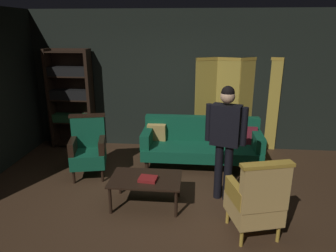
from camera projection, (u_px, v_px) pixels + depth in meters
name	position (u px, v px, depth m)	size (l,w,h in m)	color
ground_plane	(163.00, 206.00, 4.46)	(10.00, 10.00, 0.00)	#3D2819
back_wall	(176.00, 81.00, 6.36)	(7.20, 0.10, 2.80)	black
folding_screen	(237.00, 103.00, 6.25)	(1.70, 0.35, 1.90)	#B29338
bookshelf	(71.00, 97.00, 6.41)	(0.90, 0.32, 2.05)	black
velvet_couch	(201.00, 142.00, 5.65)	(2.12, 0.78, 0.88)	black
coffee_table	(146.00, 181.00, 4.38)	(1.00, 0.64, 0.42)	black
armchair_gilt_accent	(257.00, 200.00, 3.68)	(0.71, 0.71, 1.04)	#B78E33
armchair_wing_left	(88.00, 148.00, 5.26)	(0.69, 0.69, 1.04)	black
standing_figure	(226.00, 134.00, 4.35)	(0.57, 0.32, 1.70)	black
book_red_leather	(148.00, 179.00, 4.29)	(0.25, 0.20, 0.04)	maroon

